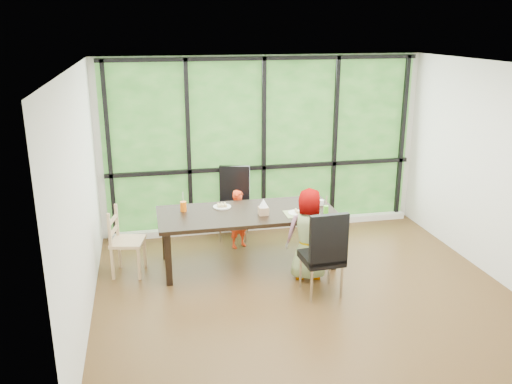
{
  "coord_description": "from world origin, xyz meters",
  "views": [
    {
      "loc": [
        -1.81,
        -5.66,
        3.13
      ],
      "look_at": [
        -0.42,
        0.81,
        1.05
      ],
      "focal_mm": 37.61,
      "sensor_mm": 36.0,
      "label": 1
    }
  ],
  "objects_px": {
    "dining_table": "(247,238)",
    "plate_far": "(222,207)",
    "chair_end_beech": "(128,242)",
    "green_cup": "(326,210)",
    "white_mug": "(321,202)",
    "child_toddler": "(239,219)",
    "chair_interior_leather": "(322,252)",
    "tissue_box": "(263,211)",
    "plate_near": "(297,213)",
    "chair_window_leather": "(234,204)",
    "child_older": "(310,234)",
    "orange_cup": "(183,206)"
  },
  "relations": [
    {
      "from": "chair_end_beech",
      "to": "tissue_box",
      "type": "distance_m",
      "value": 1.8
    },
    {
      "from": "chair_end_beech",
      "to": "orange_cup",
      "type": "distance_m",
      "value": 0.85
    },
    {
      "from": "dining_table",
      "to": "white_mug",
      "type": "xyz_separation_m",
      "value": [
        1.05,
        0.06,
        0.41
      ]
    },
    {
      "from": "child_toddler",
      "to": "child_older",
      "type": "distance_m",
      "value": 1.37
    },
    {
      "from": "chair_interior_leather",
      "to": "child_older",
      "type": "bearing_deg",
      "value": -91.39
    },
    {
      "from": "child_older",
      "to": "tissue_box",
      "type": "height_order",
      "value": "child_older"
    },
    {
      "from": "chair_interior_leather",
      "to": "child_older",
      "type": "xyz_separation_m",
      "value": [
        -0.01,
        0.44,
        0.05
      ]
    },
    {
      "from": "tissue_box",
      "to": "dining_table",
      "type": "bearing_deg",
      "value": 141.27
    },
    {
      "from": "chair_window_leather",
      "to": "child_older",
      "type": "height_order",
      "value": "child_older"
    },
    {
      "from": "white_mug",
      "to": "plate_near",
      "type": "bearing_deg",
      "value": -148.45
    },
    {
      "from": "child_older",
      "to": "plate_near",
      "type": "relative_size",
      "value": 5.12
    },
    {
      "from": "dining_table",
      "to": "chair_end_beech",
      "type": "xyz_separation_m",
      "value": [
        -1.57,
        0.03,
        0.08
      ]
    },
    {
      "from": "dining_table",
      "to": "plate_far",
      "type": "distance_m",
      "value": 0.55
    },
    {
      "from": "child_older",
      "to": "child_toddler",
      "type": "bearing_deg",
      "value": -48.76
    },
    {
      "from": "dining_table",
      "to": "chair_interior_leather",
      "type": "distance_m",
      "value": 1.24
    },
    {
      "from": "chair_end_beech",
      "to": "white_mug",
      "type": "xyz_separation_m",
      "value": [
        2.62,
        0.03,
        0.34
      ]
    },
    {
      "from": "chair_window_leather",
      "to": "plate_far",
      "type": "height_order",
      "value": "chair_window_leather"
    },
    {
      "from": "chair_window_leather",
      "to": "white_mug",
      "type": "bearing_deg",
      "value": -25.46
    },
    {
      "from": "white_mug",
      "to": "plate_far",
      "type": "bearing_deg",
      "value": 172.0
    },
    {
      "from": "child_toddler",
      "to": "tissue_box",
      "type": "height_order",
      "value": "child_toddler"
    },
    {
      "from": "plate_near",
      "to": "chair_window_leather",
      "type": "bearing_deg",
      "value": 118.83
    },
    {
      "from": "green_cup",
      "to": "tissue_box",
      "type": "bearing_deg",
      "value": 171.42
    },
    {
      "from": "plate_far",
      "to": "orange_cup",
      "type": "relative_size",
      "value": 1.84
    },
    {
      "from": "chair_window_leather",
      "to": "plate_far",
      "type": "xyz_separation_m",
      "value": [
        -0.28,
        -0.72,
        0.22
      ]
    },
    {
      "from": "dining_table",
      "to": "tissue_box",
      "type": "bearing_deg",
      "value": -38.73
    },
    {
      "from": "plate_near",
      "to": "tissue_box",
      "type": "xyz_separation_m",
      "value": [
        -0.44,
        0.05,
        0.05
      ]
    },
    {
      "from": "dining_table",
      "to": "chair_window_leather",
      "type": "relative_size",
      "value": 2.18
    },
    {
      "from": "chair_interior_leather",
      "to": "orange_cup",
      "type": "distance_m",
      "value": 1.97
    },
    {
      "from": "chair_interior_leather",
      "to": "tissue_box",
      "type": "bearing_deg",
      "value": -61.49
    },
    {
      "from": "chair_interior_leather",
      "to": "plate_far",
      "type": "bearing_deg",
      "value": -54.18
    },
    {
      "from": "dining_table",
      "to": "child_older",
      "type": "height_order",
      "value": "child_older"
    },
    {
      "from": "chair_interior_leather",
      "to": "plate_far",
      "type": "relative_size",
      "value": 4.43
    },
    {
      "from": "plate_far",
      "to": "white_mug",
      "type": "distance_m",
      "value": 1.36
    },
    {
      "from": "white_mug",
      "to": "chair_window_leather",
      "type": "bearing_deg",
      "value": 139.55
    },
    {
      "from": "chair_window_leather",
      "to": "chair_interior_leather",
      "type": "relative_size",
      "value": 1.0
    },
    {
      "from": "chair_window_leather",
      "to": "child_older",
      "type": "relative_size",
      "value": 0.91
    },
    {
      "from": "dining_table",
      "to": "orange_cup",
      "type": "height_order",
      "value": "orange_cup"
    },
    {
      "from": "chair_interior_leather",
      "to": "green_cup",
      "type": "relative_size",
      "value": 10.36
    },
    {
      "from": "chair_end_beech",
      "to": "plate_far",
      "type": "height_order",
      "value": "chair_end_beech"
    },
    {
      "from": "chair_end_beech",
      "to": "child_older",
      "type": "bearing_deg",
      "value": -92.34
    },
    {
      "from": "chair_window_leather",
      "to": "chair_end_beech",
      "type": "distance_m",
      "value": 1.82
    },
    {
      "from": "plate_near",
      "to": "green_cup",
      "type": "xyz_separation_m",
      "value": [
        0.37,
        -0.08,
        0.04
      ]
    },
    {
      "from": "child_toddler",
      "to": "plate_far",
      "type": "xyz_separation_m",
      "value": [
        -0.3,
        -0.36,
        0.33
      ]
    },
    {
      "from": "plate_far",
      "to": "tissue_box",
      "type": "distance_m",
      "value": 0.63
    },
    {
      "from": "chair_window_leather",
      "to": "chair_end_beech",
      "type": "relative_size",
      "value": 1.2
    },
    {
      "from": "dining_table",
      "to": "chair_interior_leather",
      "type": "xyz_separation_m",
      "value": [
        0.71,
        -1.0,
        0.17
      ]
    },
    {
      "from": "chair_window_leather",
      "to": "orange_cup",
      "type": "relative_size",
      "value": 8.15
    },
    {
      "from": "child_toddler",
      "to": "green_cup",
      "type": "relative_size",
      "value": 8.27
    },
    {
      "from": "chair_end_beech",
      "to": "green_cup",
      "type": "bearing_deg",
      "value": -84.29
    },
    {
      "from": "dining_table",
      "to": "chair_window_leather",
      "type": "xyz_separation_m",
      "value": [
        -0.01,
        0.97,
        0.17
      ]
    }
  ]
}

